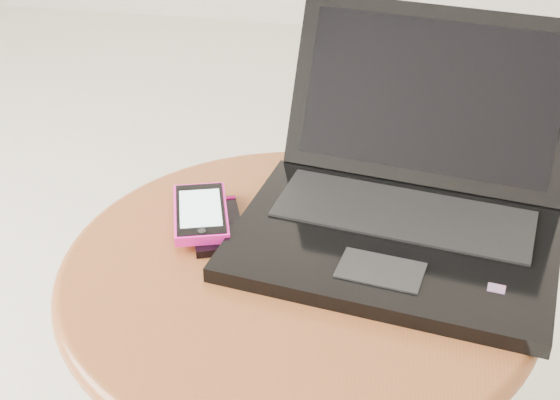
# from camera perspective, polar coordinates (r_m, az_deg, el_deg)

# --- Properties ---
(table) EXTENTS (0.57, 0.57, 0.45)m
(table) POSITION_cam_1_polar(r_m,az_deg,el_deg) (1.00, 1.21, -9.03)
(table) COLOR brown
(table) RESTS_ON ground
(laptop) EXTENTS (0.42, 0.41, 0.23)m
(laptop) POSITION_cam_1_polar(r_m,az_deg,el_deg) (0.99, 8.86, 0.09)
(laptop) COLOR black
(laptop) RESTS_ON table
(phone_black) EXTENTS (0.10, 0.13, 0.01)m
(phone_black) POSITION_cam_1_polar(r_m,az_deg,el_deg) (1.00, -4.52, -1.81)
(phone_black) COLOR black
(phone_black) RESTS_ON table
(phone_pink) EXTENTS (0.10, 0.14, 0.01)m
(phone_pink) POSITION_cam_1_polar(r_m,az_deg,el_deg) (1.00, -5.66, -0.90)
(phone_pink) COLOR #FF1CA3
(phone_pink) RESTS_ON phone_black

